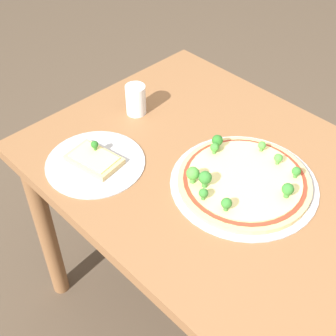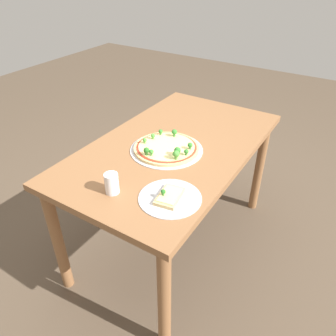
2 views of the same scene
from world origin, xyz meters
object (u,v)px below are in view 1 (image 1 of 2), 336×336
Objects in this scene: pizza_tray_slice at (95,161)px; drinking_cup at (136,100)px; pizza_tray_whole at (243,180)px; dining_table at (260,223)px.

pizza_tray_slice is 2.87× the size of drinking_cup.
drinking_cup is at bearing 179.01° from pizza_tray_whole.
pizza_tray_whole is at bearing -178.96° from dining_table.
drinking_cup reaches higher than dining_table.
drinking_cup is at bearing 112.22° from pizza_tray_slice.
pizza_tray_slice is (-0.33, -0.23, -0.01)m from pizza_tray_whole.
pizza_tray_slice is at bearing -145.69° from pizza_tray_whole.
pizza_tray_slice is 0.26m from drinking_cup.
dining_table is 0.13m from pizza_tray_whole.
drinking_cup is (-0.43, 0.01, 0.03)m from pizza_tray_whole.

